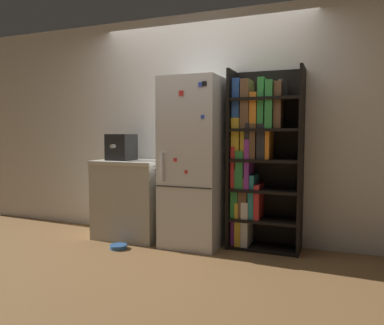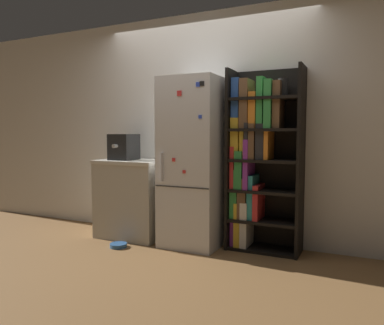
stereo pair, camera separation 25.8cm
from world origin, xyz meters
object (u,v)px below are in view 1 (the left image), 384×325
Objects in this scene: bookshelf at (257,158)px; pet_bowl at (118,246)px; espresso_machine at (121,147)px; refrigerator at (194,163)px.

bookshelf is 1.75m from pet_bowl.
espresso_machine is at bearing 116.54° from pet_bowl.
refrigerator is 0.68m from bookshelf.
pet_bowl is (0.21, -0.42, -1.04)m from espresso_machine.
bookshelf is 1.58m from espresso_machine.
refrigerator is 9.76× the size of pet_bowl.
espresso_machine is at bearing -178.39° from refrigerator.
bookshelf is 5.41× the size of espresso_machine.
refrigerator is at bearing 1.61° from espresso_machine.
espresso_machine is (-1.57, -0.17, 0.10)m from bookshelf.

